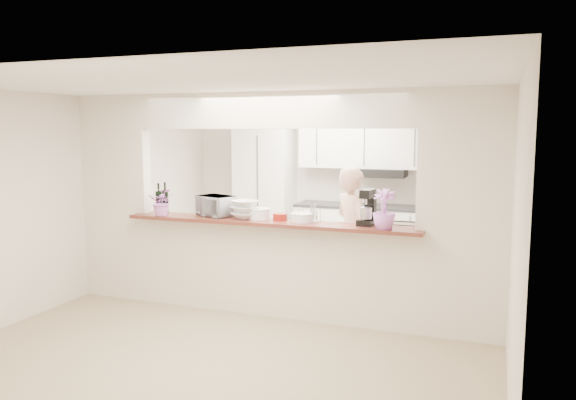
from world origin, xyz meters
The scene contains 19 objects.
floor centered at (0.00, 0.00, 0.00)m, with size 6.00×6.00×0.00m, color tan.
tile_overlay centered at (0.00, 1.55, 0.01)m, with size 5.00×2.90×0.01m, color beige.
partition centered at (0.00, 0.00, 1.48)m, with size 5.00×0.15×2.50m.
bar_counter centered at (0.00, 0.00, 0.58)m, with size 3.40×0.38×1.09m.
kitchen_cabinets centered at (-0.19, 2.72, 0.97)m, with size 3.15×0.62×2.25m.
refrigerator centered at (2.05, 2.65, 0.85)m, with size 0.75×0.70×1.70m, color #ACACB1.
flower_left centered at (-1.30, -0.15, 1.25)m, with size 0.29×0.25×0.33m, color pink.
wine_bottle_a centered at (-1.40, -0.07, 1.24)m, with size 0.07×0.07×0.37m.
wine_bottle_b centered at (-1.40, 0.07, 1.24)m, with size 0.07×0.07×0.37m.
toaster_oven centered at (-0.70, 0.05, 1.21)m, with size 0.43×0.29×0.24m, color #B2B1B7.
serving_bowls centered at (-0.30, -0.03, 1.19)m, with size 0.28×0.28×0.21m, color silver.
plate_stack_a centered at (-0.15, 0.03, 1.15)m, with size 0.26×0.26×0.12m.
plate_stack_b centered at (0.37, 0.03, 1.14)m, with size 0.26×0.26×0.09m.
red_bowl centered at (0.11, 0.03, 1.13)m, with size 0.16×0.16×0.08m, color maroon.
tan_bowl centered at (0.40, 0.07, 1.12)m, with size 0.14×0.14×0.07m, color #C6B48B.
utensil_caddy centered at (0.45, 0.05, 1.18)m, with size 0.22×0.13×0.20m.
stand_mixer centered at (1.09, 0.06, 1.26)m, with size 0.19×0.28×0.38m.
flower_right centered at (1.30, -0.15, 1.30)m, with size 0.23×0.23×0.41m, color #AC62B6.
person centered at (0.74, 0.80, 0.82)m, with size 0.60×0.39×1.64m, color tan.
Camera 1 is at (2.35, -5.71, 2.09)m, focal length 35.00 mm.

